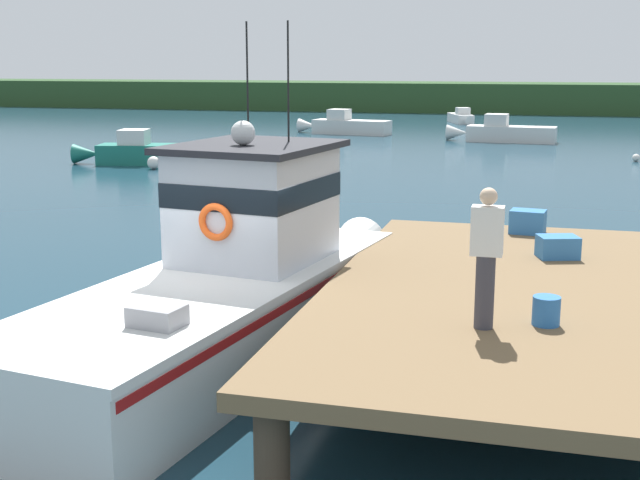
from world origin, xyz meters
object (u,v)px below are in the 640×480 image
(crate_stack_near_edge, at_px, (558,247))
(bait_bucket, at_px, (546,311))
(moored_boat_off_the_point, at_px, (504,132))
(moored_boat_far_left, at_px, (345,125))
(mooring_buoy_channel_marker, at_px, (320,152))
(mooring_buoy_inshore, at_px, (636,158))
(moored_boat_far_right, at_px, (144,152))
(main_fishing_boat, at_px, (235,282))
(mooring_buoy_outer, at_px, (222,193))
(mooring_buoy_spare_mooring, at_px, (154,163))
(crate_single_far, at_px, (528,222))
(moored_boat_near_channel, at_px, (462,118))
(deckhand_by_the_boat, at_px, (486,255))

(crate_stack_near_edge, height_order, bait_bucket, crate_stack_near_edge)
(moored_boat_off_the_point, relative_size, moored_boat_far_left, 1.01)
(moored_boat_off_the_point, xyz_separation_m, moored_boat_far_left, (-9.25, 2.58, -0.01))
(mooring_buoy_channel_marker, bearing_deg, mooring_buoy_inshore, 9.94)
(moored_boat_far_right, distance_m, moored_boat_far_left, 17.21)
(moored_boat_far_right, xyz_separation_m, mooring_buoy_inshore, (19.87, 6.29, -0.33))
(moored_boat_far_left, bearing_deg, bait_bucket, -73.24)
(moored_boat_off_the_point, distance_m, mooring_buoy_inshore, 9.75)
(main_fishing_boat, bearing_deg, mooring_buoy_outer, 112.44)
(crate_stack_near_edge, height_order, mooring_buoy_outer, crate_stack_near_edge)
(moored_boat_far_left, relative_size, mooring_buoy_outer, 17.47)
(mooring_buoy_spare_mooring, distance_m, mooring_buoy_inshore, 20.27)
(crate_single_far, bearing_deg, moored_boat_near_channel, 97.26)
(deckhand_by_the_boat, bearing_deg, crate_single_far, 86.67)
(bait_bucket, xyz_separation_m, mooring_buoy_channel_marker, (-9.76, 26.07, -1.11))
(mooring_buoy_outer, bearing_deg, crate_single_far, -44.02)
(moored_boat_near_channel, height_order, mooring_buoy_spare_mooring, moored_boat_near_channel)
(bait_bucket, distance_m, mooring_buoy_channel_marker, 27.85)
(crate_stack_near_edge, height_order, moored_boat_near_channel, crate_stack_near_edge)
(main_fishing_boat, xyz_separation_m, crate_stack_near_edge, (4.59, 2.04, 0.37))
(deckhand_by_the_boat, xyz_separation_m, moored_boat_near_channel, (-5.24, 49.47, -1.69))
(moored_boat_near_channel, bearing_deg, deckhand_by_the_boat, -83.96)
(mooring_buoy_inshore, xyz_separation_m, mooring_buoy_outer, (-13.40, -13.84, 0.00))
(moored_boat_far_right, distance_m, mooring_buoy_channel_marker, 7.65)
(mooring_buoy_spare_mooring, distance_m, mooring_buoy_channel_marker, 7.63)
(crate_stack_near_edge, height_order, moored_boat_far_left, crate_stack_near_edge)
(moored_boat_far_left, relative_size, mooring_buoy_inshore, 17.87)
(crate_single_far, xyz_separation_m, moored_boat_far_right, (-15.93, 16.69, -0.92))
(main_fishing_boat, relative_size, deckhand_by_the_boat, 6.11)
(mooring_buoy_spare_mooring, relative_size, mooring_buoy_outer, 1.54)
(main_fishing_boat, height_order, crate_stack_near_edge, main_fishing_boat)
(crate_single_far, distance_m, deckhand_by_the_boat, 5.77)
(moored_boat_far_right, relative_size, mooring_buoy_inshore, 17.82)
(main_fishing_boat, relative_size, crate_single_far, 16.60)
(moored_boat_near_channel, distance_m, mooring_buoy_inshore, 22.85)
(crate_single_far, height_order, moored_boat_near_channel, crate_single_far)
(mooring_buoy_outer, bearing_deg, moored_boat_far_right, 130.63)
(main_fishing_boat, xyz_separation_m, moored_boat_far_right, (-11.85, 20.56, -0.51))
(crate_single_far, height_order, moored_boat_off_the_point, crate_single_far)
(moored_boat_near_channel, relative_size, mooring_buoy_channel_marker, 8.33)
(moored_boat_off_the_point, distance_m, moored_boat_near_channel, 13.55)
(crate_single_far, relative_size, mooring_buoy_spare_mooring, 1.18)
(moored_boat_far_right, bearing_deg, moored_boat_off_the_point, 45.19)
(crate_stack_near_edge, bearing_deg, main_fishing_boat, -156.08)
(main_fishing_boat, bearing_deg, moored_boat_near_channel, 91.79)
(crate_single_far, relative_size, mooring_buoy_outer, 1.82)
(crate_single_far, bearing_deg, crate_stack_near_edge, -74.56)
(deckhand_by_the_boat, height_order, moored_boat_far_left, deckhand_by_the_boat)
(moored_boat_near_channel, distance_m, mooring_buoy_channel_marker, 23.42)
(main_fishing_boat, bearing_deg, bait_bucket, -19.19)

